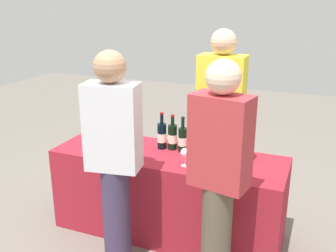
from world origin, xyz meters
name	(u,v)px	position (x,y,z in m)	size (l,w,h in m)	color
ground_plane	(168,230)	(0.00, 0.00, 0.00)	(12.00, 12.00, 0.00)	slate
tasting_table	(168,194)	(0.00, 0.00, 0.37)	(1.97, 0.65, 0.75)	maroon
wine_bottle_0	(105,126)	(-0.71, 0.16, 0.86)	(0.08, 0.08, 0.32)	black
wine_bottle_1	(108,129)	(-0.62, 0.07, 0.87)	(0.08, 0.08, 0.34)	black
wine_bottle_2	(128,132)	(-0.41, 0.06, 0.87)	(0.07, 0.07, 0.34)	black
wine_bottle_3	(162,136)	(-0.10, 0.10, 0.86)	(0.08, 0.08, 0.33)	black
wine_bottle_4	(172,137)	(-0.01, 0.12, 0.86)	(0.08, 0.08, 0.31)	black
wine_bottle_5	(183,139)	(0.09, 0.10, 0.86)	(0.07, 0.07, 0.31)	black
wine_bottle_6	(250,147)	(0.66, 0.14, 0.86)	(0.07, 0.07, 0.30)	black
wine_glass_0	(97,135)	(-0.66, -0.05, 0.84)	(0.07, 0.07, 0.14)	silver
wine_glass_1	(124,139)	(-0.38, -0.07, 0.85)	(0.07, 0.07, 0.15)	silver
wine_glass_2	(130,144)	(-0.29, -0.12, 0.84)	(0.06, 0.06, 0.13)	silver
wine_glass_3	(185,153)	(0.21, -0.17, 0.85)	(0.07, 0.07, 0.15)	silver
server_pouring	(220,115)	(0.28, 0.63, 0.95)	(0.43, 0.24, 1.75)	#3F3351
guest_0	(114,156)	(-0.18, -0.58, 0.92)	(0.41, 0.27, 1.68)	#3F3351
guest_1	(219,173)	(0.58, -0.54, 0.91)	(0.41, 0.28, 1.66)	brown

